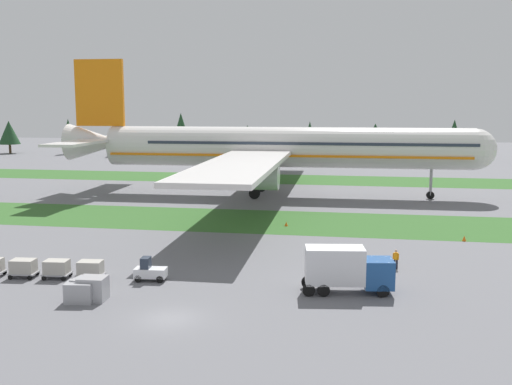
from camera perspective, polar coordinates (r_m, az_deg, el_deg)
ground_plane at (r=41.61m, az=-8.29°, el=-11.93°), size 400.00×400.00×0.00m
grass_strip_near at (r=74.14m, az=-0.07°, el=-2.74°), size 320.00×14.96×0.01m
grass_strip_far at (r=115.16m, az=3.44°, el=1.28°), size 320.00×14.96×0.01m
airliner at (r=93.77m, az=1.50°, el=4.40°), size 67.82×82.97×21.63m
baggage_tug at (r=50.10m, az=-10.18°, el=-7.44°), size 2.70×1.52×1.97m
cargo_dolly_lead at (r=51.57m, az=-15.63°, el=-7.04°), size 2.32×1.68×1.55m
cargo_dolly_second at (r=52.63m, az=-18.61°, el=-6.86°), size 2.32×1.68×1.55m
cargo_dolly_third at (r=53.84m, az=-21.47°, el=-6.67°), size 2.32×1.68×1.55m
catering_truck at (r=46.52m, az=8.70°, el=-7.20°), size 7.20×3.20×3.58m
ground_crew_marshaller at (r=54.15m, az=13.30°, el=-6.18°), size 0.53×0.36×1.74m
ground_crew_loader at (r=52.40m, az=7.51°, el=-6.52°), size 0.36×0.56×1.74m
uld_container_0 at (r=46.53m, az=-15.93°, el=-8.91°), size 2.19×1.85×1.60m
uld_container_1 at (r=46.11m, az=-16.55°, el=-9.15°), size 2.18×1.83×1.51m
uld_container_2 at (r=46.22m, az=-15.40°, el=-8.90°), size 2.07×1.69×1.77m
taxiway_marker_0 at (r=67.04m, az=19.39°, el=-4.18°), size 0.44×0.44×0.59m
taxiway_marker_1 at (r=71.06m, az=2.93°, el=-3.03°), size 0.44×0.44×0.52m
distant_tree_line at (r=160.82m, az=2.93°, el=5.70°), size 185.44×10.28×11.99m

